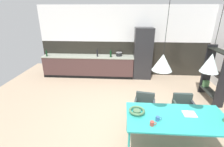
% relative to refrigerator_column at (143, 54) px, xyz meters
% --- Properties ---
extents(ground_plane, '(9.20, 9.20, 0.00)m').
position_rel_refrigerator_column_xyz_m(ground_plane, '(-0.71, -3.08, -1.02)').
color(ground_plane, tan).
extents(back_wall_splashback_dark, '(7.07, 0.12, 1.43)m').
position_rel_refrigerator_column_xyz_m(back_wall_splashback_dark, '(-0.71, 0.36, -0.30)').
color(back_wall_splashback_dark, black).
rests_on(back_wall_splashback_dark, ground).
extents(back_wall_panel_upper, '(7.07, 0.12, 1.43)m').
position_rel_refrigerator_column_xyz_m(back_wall_panel_upper, '(-0.71, 0.36, 1.12)').
color(back_wall_panel_upper, silver).
rests_on(back_wall_panel_upper, back_wall_splashback_dark).
extents(kitchen_counter, '(3.76, 0.63, 0.88)m').
position_rel_refrigerator_column_xyz_m(kitchen_counter, '(-2.24, -0.00, -0.57)').
color(kitchen_counter, '#452E2D').
rests_on(kitchen_counter, ground).
extents(refrigerator_column, '(0.71, 0.60, 2.03)m').
position_rel_refrigerator_column_xyz_m(refrigerator_column, '(0.00, 0.00, 0.00)').
color(refrigerator_column, '#232326').
rests_on(refrigerator_column, ground).
extents(dining_table, '(1.91, 0.94, 0.75)m').
position_rel_refrigerator_column_xyz_m(dining_table, '(0.25, -3.78, -0.30)').
color(dining_table, teal).
rests_on(dining_table, ground).
extents(armchair_corner_seat, '(0.49, 0.47, 0.73)m').
position_rel_refrigerator_column_xyz_m(armchair_corner_seat, '(0.71, -2.90, -0.54)').
color(armchair_corner_seat, '#303C3B').
rests_on(armchair_corner_seat, ground).
extents(armchair_near_window, '(0.56, 0.54, 0.74)m').
position_rel_refrigerator_column_xyz_m(armchair_near_window, '(-0.24, -2.94, -0.52)').
color(armchair_near_window, '#303C3B').
rests_on(armchair_near_window, ground).
extents(fruit_bowl, '(0.32, 0.32, 0.08)m').
position_rel_refrigerator_column_xyz_m(fruit_bowl, '(-0.50, -3.71, -0.21)').
color(fruit_bowl, '#4C704C').
rests_on(fruit_bowl, dining_table).
extents(open_book, '(0.24, 0.22, 0.02)m').
position_rel_refrigerator_column_xyz_m(open_book, '(0.52, -3.68, -0.26)').
color(open_book, white).
rests_on(open_book, dining_table).
extents(mug_tall_blue, '(0.12, 0.07, 0.09)m').
position_rel_refrigerator_column_xyz_m(mug_tall_blue, '(-0.14, -3.91, -0.22)').
color(mug_tall_blue, '#335B93').
rests_on(mug_tall_blue, dining_table).
extents(mug_wide_latte, '(0.11, 0.07, 0.08)m').
position_rel_refrigerator_column_xyz_m(mug_wide_latte, '(-0.26, -4.06, -0.22)').
color(mug_wide_latte, '#B23D33').
rests_on(mug_wide_latte, dining_table).
extents(cooking_pot, '(0.25, 0.25, 0.18)m').
position_rel_refrigerator_column_xyz_m(cooking_pot, '(-0.96, 0.07, -0.05)').
color(cooking_pot, black).
rests_on(cooking_pot, kitchen_counter).
extents(bottle_oil_tall, '(0.06, 0.06, 0.33)m').
position_rel_refrigerator_column_xyz_m(bottle_oil_tall, '(-1.84, -0.08, 0.01)').
color(bottle_oil_tall, black).
rests_on(bottle_oil_tall, kitchen_counter).
extents(bottle_vinegar_dark, '(0.06, 0.06, 0.28)m').
position_rel_refrigerator_column_xyz_m(bottle_vinegar_dark, '(-3.91, -0.17, -0.01)').
color(bottle_vinegar_dark, '#0F3319').
rests_on(bottle_vinegar_dark, kitchen_counter).
extents(bottle_spice_small, '(0.08, 0.08, 0.30)m').
position_rel_refrigerator_column_xyz_m(bottle_spice_small, '(-1.29, -0.12, -0.01)').
color(bottle_spice_small, '#0F3319').
rests_on(bottle_spice_small, kitchen_counter).
extents(open_shelf_unit, '(0.30, 0.97, 1.74)m').
position_rel_refrigerator_column_xyz_m(open_shelf_unit, '(1.97, -1.71, -0.15)').
color(open_shelf_unit, black).
rests_on(open_shelf_unit, ground).
extents(pendant_lamp_over_table_near, '(0.34, 0.34, 1.13)m').
position_rel_refrigerator_column_xyz_m(pendant_lamp_over_table_near, '(-0.13, -3.75, 0.81)').
color(pendant_lamp_over_table_near, black).
extents(pendant_lamp_over_table_far, '(0.29, 0.29, 1.12)m').
position_rel_refrigerator_column_xyz_m(pendant_lamp_over_table_far, '(0.64, -3.79, 0.83)').
color(pendant_lamp_over_table_far, black).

